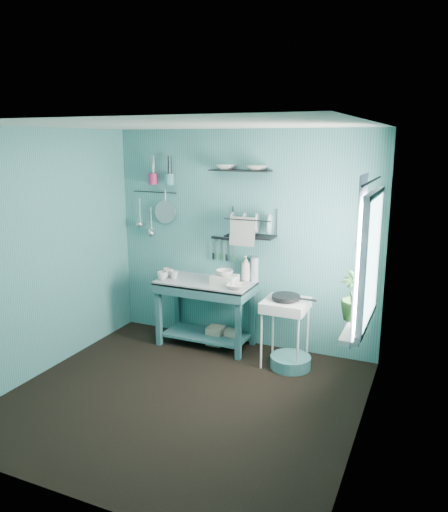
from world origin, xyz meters
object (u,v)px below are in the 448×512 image
at_px(mug_mid, 174,275).
at_px(colander, 165,212).
at_px(water_bottle, 254,269).
at_px(wash_tub, 225,279).
at_px(utensil_cup_teal, 169,179).
at_px(work_counter, 206,313).
at_px(utensil_cup_magenta, 153,179).
at_px(potted_plant, 354,296).
at_px(mug_right, 168,272).
at_px(hotplate_stand, 285,333).
at_px(floor_basin, 290,362).
at_px(mug_left, 162,276).
at_px(frying_pan, 286,297).
at_px(dish_rack, 251,223).
at_px(soap_bottle, 246,268).
at_px(storage_tin_large, 215,335).
at_px(storage_tin_small, 232,338).

bearing_deg(mug_mid, colander, 132.98).
bearing_deg(water_bottle, wash_tub, -138.37).
xyz_separation_m(mug_mid, utensil_cup_teal, (-0.18, 0.26, 1.09)).
height_order(work_counter, utensil_cup_magenta, utensil_cup_magenta).
bearing_deg(potted_plant, water_bottle, 143.43).
bearing_deg(potted_plant, mug_right, 162.41).
height_order(hotplate_stand, floor_basin, hotplate_stand).
distance_m(mug_left, hotplate_stand, 1.56).
bearing_deg(utensil_cup_magenta, frying_pan, -10.66).
xyz_separation_m(mug_right, dish_rack, (1.00, 0.15, 0.64)).
height_order(soap_bottle, utensil_cup_magenta, utensil_cup_magenta).
relative_size(frying_pan, storage_tin_large, 1.36).
distance_m(utensil_cup_teal, floor_basin, 2.52).
xyz_separation_m(mug_left, hotplate_stand, (1.49, 0.02, -0.47)).
distance_m(mug_right, utensil_cup_magenta, 1.14).
xyz_separation_m(hotplate_stand, floor_basin, (0.09, -0.05, -0.30)).
relative_size(mug_right, dish_rack, 0.22).
xyz_separation_m(soap_bottle, dish_rack, (0.08, -0.05, 0.54)).
relative_size(utensil_cup_magenta, utensil_cup_teal, 1.00).
bearing_deg(water_bottle, mug_left, -159.19).
bearing_deg(wash_tub, dish_rack, 33.81).
xyz_separation_m(water_bottle, utensil_cup_teal, (-1.08, -0.02, 1.00)).
bearing_deg(utensil_cup_teal, colander, 161.08).
distance_m(water_bottle, utensil_cup_teal, 1.47).
bearing_deg(utensil_cup_magenta, mug_right, -34.47).
bearing_deg(colander, floor_basin, -13.59).
bearing_deg(colander, wash_tub, -15.31).
xyz_separation_m(mug_left, floor_basin, (1.58, -0.04, -0.77)).
distance_m(soap_bottle, dish_rack, 0.55).
relative_size(mug_left, colander, 0.44).
relative_size(storage_tin_large, storage_tin_small, 1.10).
bearing_deg(frying_pan, soap_bottle, 149.83).
height_order(wash_tub, dish_rack, dish_rack).
bearing_deg(frying_pan, hotplate_stand, 0.00).
height_order(frying_pan, dish_rack, dish_rack).
xyz_separation_m(work_counter, water_bottle, (0.52, 0.22, 0.53)).
height_order(work_counter, frying_pan, work_counter).
height_order(colander, storage_tin_large, colander).
relative_size(frying_pan, colander, 1.07).
distance_m(mug_left, storage_tin_large, 0.95).
bearing_deg(mug_mid, storage_tin_large, 12.91).
bearing_deg(water_bottle, floor_basin, -35.82).
height_order(mug_right, soap_bottle, soap_bottle).
distance_m(hotplate_stand, floor_basin, 0.32).
bearing_deg(frying_pan, mug_right, 174.61).
bearing_deg(mug_left, mug_right, 97.13).
bearing_deg(frying_pan, mug_mid, 176.61).
bearing_deg(frying_pan, colander, 167.48).
bearing_deg(work_counter, mug_right, 171.62).
bearing_deg(utensil_cup_teal, storage_tin_large, -12.44).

